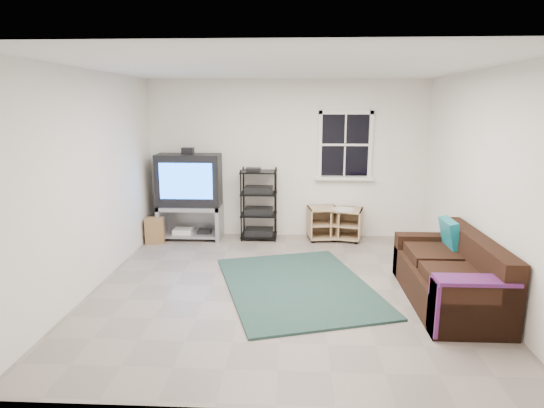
# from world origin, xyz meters

# --- Properties ---
(room) EXTENTS (4.60, 4.62, 4.60)m
(room) POSITION_xyz_m (0.95, 2.27, 1.48)
(room) COLOR gray
(room) RESTS_ON ground
(tv_unit) EXTENTS (1.03, 0.52, 1.52)m
(tv_unit) POSITION_xyz_m (-1.59, 2.02, 0.83)
(tv_unit) COLOR gray
(tv_unit) RESTS_ON ground
(av_rack) EXTENTS (0.59, 0.43, 1.18)m
(av_rack) POSITION_xyz_m (-0.45, 2.07, 0.51)
(av_rack) COLOR black
(av_rack) RESTS_ON ground
(side_table_left) EXTENTS (0.52, 0.52, 0.54)m
(side_table_left) POSITION_xyz_m (0.59, 2.09, 0.29)
(side_table_left) COLOR tan
(side_table_left) RESTS_ON ground
(side_table_right) EXTENTS (0.57, 0.57, 0.55)m
(side_table_right) POSITION_xyz_m (1.00, 2.07, 0.30)
(side_table_right) COLOR tan
(side_table_right) RESTS_ON ground
(sofa) EXTENTS (0.82, 1.85, 0.84)m
(sofa) POSITION_xyz_m (1.90, -0.33, 0.30)
(sofa) COLOR black
(sofa) RESTS_ON ground
(shag_rug) EXTENTS (2.27, 2.69, 0.03)m
(shag_rug) POSITION_xyz_m (0.18, 0.02, 0.01)
(shag_rug) COLOR black
(shag_rug) RESTS_ON ground
(paper_bag) EXTENTS (0.32, 0.23, 0.42)m
(paper_bag) POSITION_xyz_m (-2.12, 1.72, 0.21)
(paper_bag) COLOR #976D43
(paper_bag) RESTS_ON ground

